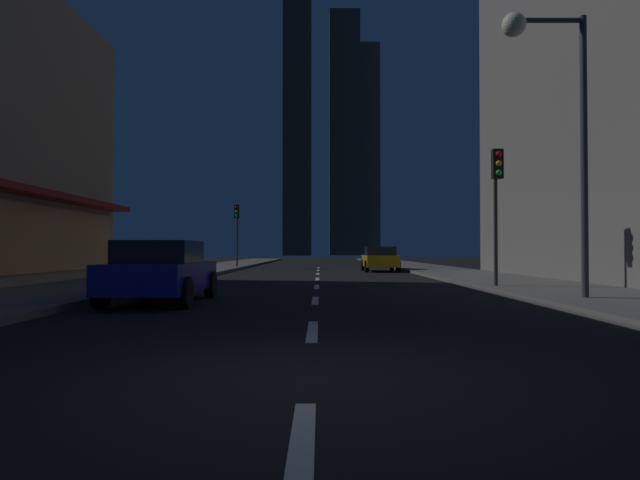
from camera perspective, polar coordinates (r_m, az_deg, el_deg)
ground_plane at (r=37.44m, az=0.01°, el=-3.01°), size 78.00×136.00×0.10m
sidewalk_right at (r=38.06m, az=10.62°, el=-2.77°), size 4.00×76.00×0.15m
sidewalk_left at (r=38.10m, az=-10.58°, el=-2.77°), size 4.00×76.00×0.15m
lane_marking_center at (r=21.65m, az=-0.11°, el=-4.28°), size 0.16×38.60×0.01m
skyscraper_distant_tall at (r=140.53m, az=-2.08°, el=14.65°), size 6.59×8.26×78.53m
skyscraper_distant_mid at (r=146.81m, az=2.66°, el=10.60°), size 7.66×6.34×61.76m
skyscraper_distant_short at (r=153.18m, az=4.88°, el=8.97°), size 6.65×6.53×55.76m
car_parked_near at (r=13.78m, az=-15.47°, el=-3.03°), size 1.98×4.24×1.45m
car_parked_far at (r=33.24m, az=6.21°, el=-1.88°), size 1.98×4.24×1.45m
fire_hydrant_far_left at (r=27.54m, az=-12.44°, el=-2.63°), size 0.42×0.30×0.65m
traffic_light_near_right at (r=18.17m, az=17.51°, el=5.21°), size 0.32×0.48×4.20m
traffic_light_far_left at (r=38.71m, az=-8.16°, el=1.87°), size 0.32×0.48×4.20m
street_lamp_right at (r=14.56m, az=22.10°, el=14.31°), size 1.96×0.56×6.58m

